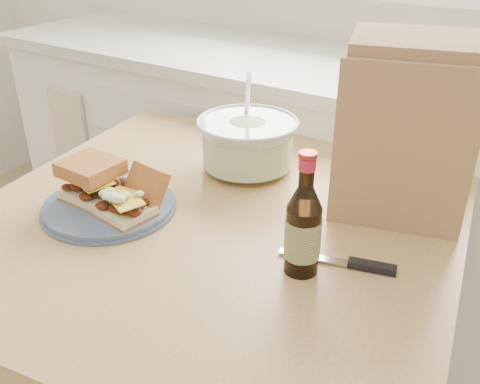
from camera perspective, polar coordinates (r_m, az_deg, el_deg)
The scene contains 9 objects.
cabinet_run at distance 1.91m, azimuth 8.22°, elevation -0.15°, with size 2.50×0.64×0.94m.
dining_table at distance 1.17m, azimuth -2.84°, elevation -7.45°, with size 1.11×1.11×0.81m.
plate at distance 1.15m, azimuth -13.78°, elevation -1.45°, with size 0.27×0.27×0.02m, color #495876.
sandwich_left at distance 1.15m, azimuth -15.49°, elevation 1.32°, with size 0.12×0.11×0.08m.
sandwich_right at distance 1.08m, azimuth -11.47°, elevation -0.72°, with size 0.11×0.15×0.08m.
coleslaw_bowl at distance 1.27m, azimuth 0.79°, elevation 5.00°, with size 0.24×0.24×0.24m.
beer_bottle at distance 0.90m, azimuth 6.75°, elevation -3.91°, with size 0.06×0.06×0.22m.
knife at distance 0.97m, azimuth 12.36°, elevation -7.53°, with size 0.21×0.07×0.01m.
paper_bag at distance 1.09m, azimuth 17.10°, elevation 5.56°, with size 0.25×0.16×0.33m, color #9B7A4B.
Camera 1 is at (0.68, 0.16, 1.37)m, focal length 40.00 mm.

